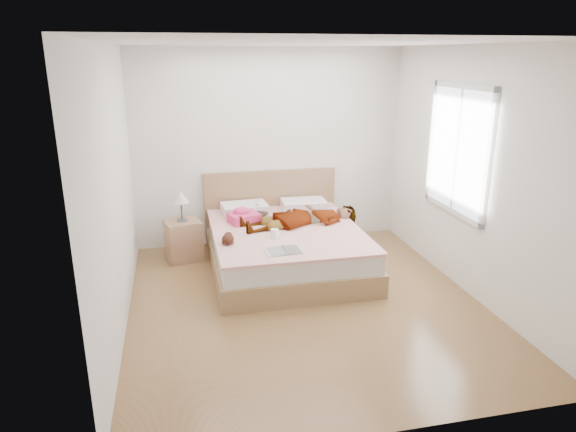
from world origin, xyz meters
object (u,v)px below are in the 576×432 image
(phone, at_px, (257,202))
(towel, at_px, (244,216))
(bed, at_px, (285,245))
(magazine, at_px, (284,251))
(woman, at_px, (302,214))
(nightstand, at_px, (183,237))
(plush_toy, at_px, (228,238))
(coffee_mug, at_px, (275,233))

(phone, xyz_separation_m, towel, (-0.20, -0.23, -0.11))
(bed, distance_m, magazine, 0.86)
(towel, bearing_deg, woman, -13.46)
(magazine, relative_size, nightstand, 0.45)
(woman, bearing_deg, plush_toy, -71.14)
(magazine, bearing_deg, bed, 77.25)
(woman, distance_m, nightstand, 1.53)
(coffee_mug, height_order, plush_toy, plush_toy)
(woman, height_order, nightstand, nightstand)
(magazine, xyz_separation_m, coffee_mug, (-0.01, 0.44, 0.04))
(plush_toy, relative_size, nightstand, 0.24)
(towel, height_order, magazine, towel)
(bed, xyz_separation_m, magazine, (-0.18, -0.81, 0.24))
(bed, height_order, nightstand, bed)
(woman, distance_m, bed, 0.43)
(phone, relative_size, coffee_mug, 0.73)
(plush_toy, bearing_deg, coffee_mug, 8.08)
(phone, relative_size, bed, 0.05)
(phone, xyz_separation_m, magazine, (0.08, -1.31, -0.18))
(nightstand, bearing_deg, plush_toy, -62.77)
(woman, bearing_deg, bed, -77.34)
(bed, bearing_deg, coffee_mug, -117.68)
(towel, bearing_deg, magazine, -75.44)
(towel, xyz_separation_m, plush_toy, (-0.27, -0.71, -0.01))
(bed, height_order, coffee_mug, bed)
(phone, height_order, plush_toy, phone)
(phone, xyz_separation_m, bed, (0.26, -0.50, -0.42))
(towel, bearing_deg, phone, 48.86)
(woman, bearing_deg, coffee_mug, -53.11)
(phone, height_order, coffee_mug, phone)
(nightstand, bearing_deg, coffee_mug, -39.83)
(woman, height_order, phone, woman)
(woman, relative_size, coffee_mug, 11.67)
(coffee_mug, xyz_separation_m, plush_toy, (-0.54, -0.08, 0.01))
(phone, distance_m, coffee_mug, 0.88)
(coffee_mug, bearing_deg, magazine, -88.73)
(plush_toy, xyz_separation_m, nightstand, (-0.47, 0.92, -0.27))
(towel, height_order, coffee_mug, towel)
(phone, bearing_deg, plush_toy, -126.96)
(phone, relative_size, nightstand, 0.11)
(towel, bearing_deg, plush_toy, -110.61)
(phone, xyz_separation_m, coffee_mug, (0.07, -0.87, -0.13))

